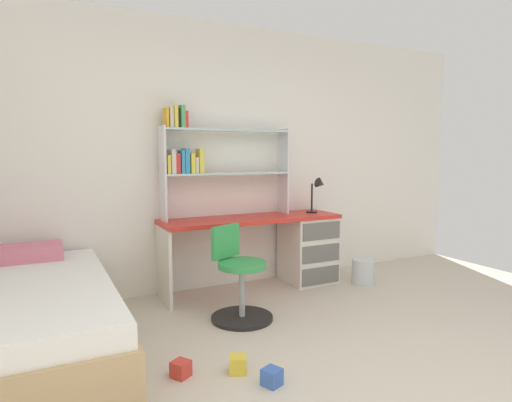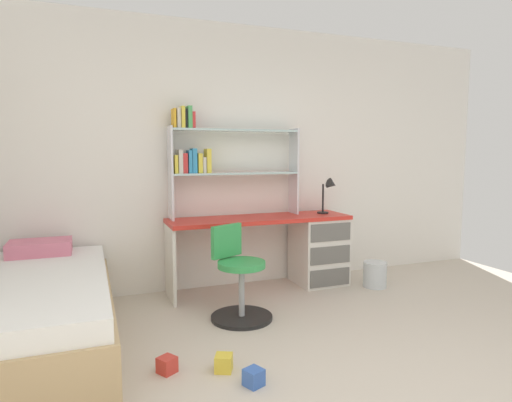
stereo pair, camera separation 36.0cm
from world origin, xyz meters
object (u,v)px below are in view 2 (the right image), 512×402
Objects in this scene: bookshelf_hutch at (215,154)px; swivel_chair at (239,282)px; toy_block_red_3 at (167,365)px; waste_bin at (375,274)px; toy_block_blue_2 at (254,377)px; desk_lamp at (330,190)px; toy_block_yellow_1 at (224,363)px; desk at (303,246)px; bed_platform at (32,315)px.

swivel_chair is at bearing -92.39° from bookshelf_hutch.
waste_bin is at bearing 23.88° from toy_block_red_3.
swivel_chair is 7.65× the size of toy_block_blue_2.
bookshelf_hutch reaches higher than desk_lamp.
desk_lamp is at bearing 137.31° from waste_bin.
waste_bin is at bearing 29.85° from toy_block_yellow_1.
toy_block_blue_2 is (-1.22, -1.73, -0.37)m from desk.
bookshelf_hutch is 1.35m from swivel_chair.
waste_bin is at bearing -42.69° from desk_lamp.
toy_block_blue_2 is (-0.30, -1.87, -1.33)m from bookshelf_hutch.
toy_block_blue_2 is (0.12, -0.23, -0.00)m from toy_block_yellow_1.
desk_lamp is 2.59m from toy_block_red_3.
bed_platform is at bearing -177.50° from swivel_chair.
toy_block_yellow_1 is at bearing -137.82° from desk_lamp.
toy_block_blue_2 is (-1.88, -1.38, -0.08)m from waste_bin.
desk is at bearing 54.89° from toy_block_blue_2.
desk_lamp is 3.73× the size of toy_block_blue_2.
bookshelf_hutch is at bearing 28.99° from bed_platform.
toy_block_red_3 is (-0.76, -1.53, -1.33)m from bookshelf_hutch.
bookshelf_hutch is at bearing 172.43° from desk_lamp.
swivel_chair is 1.12m from toy_block_blue_2.
bookshelf_hutch is 3.48× the size of desk_lamp.
desk reaches higher than toy_block_yellow_1.
waste_bin is (3.17, 0.39, -0.13)m from bed_platform.
toy_block_yellow_1 is (-1.99, -1.14, -0.08)m from waste_bin.
bed_platform is 1.08m from toy_block_red_3.
toy_block_red_3 is (-1.98, -1.37, -0.95)m from desk_lamp.
toy_block_red_3 is at bearing 162.29° from toy_block_yellow_1.
swivel_chair is at bearing -168.75° from waste_bin.
bookshelf_hutch is 13.06× the size of toy_block_red_3.
desk_lamp is 1.57m from swivel_chair.
bookshelf_hutch is 12.40× the size of toy_block_yellow_1.
desk is 7.03× the size of waste_bin.
bookshelf_hutch is at bearing 87.61° from swivel_chair.
desk is 2.21m from toy_block_red_3.
toy_block_red_3 is (0.83, -0.65, -0.22)m from bed_platform.
swivel_chair is at bearing 44.47° from toy_block_red_3.
desk_lamp is 3.57× the size of toy_block_yellow_1.
waste_bin is (1.61, 0.32, -0.18)m from swivel_chair.
desk is 2.04m from toy_block_yellow_1.
swivel_chair is 7.72× the size of toy_block_red_3.
bookshelf_hutch is 2.17m from toy_block_red_3.
bookshelf_hutch is at bearing 63.53° from toy_block_red_3.
toy_block_blue_2 is (1.29, -0.99, -0.22)m from bed_platform.
desk is 17.34× the size of toy_block_yellow_1.
waste_bin reaches higher than toy_block_red_3.
desk is 1.17m from swivel_chair.
swivel_chair reaches higher than toy_block_blue_2.
desk is 18.11× the size of toy_block_blue_2.
swivel_chair is at bearing -152.33° from desk_lamp.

